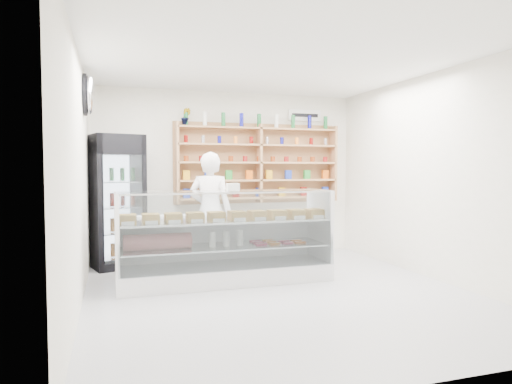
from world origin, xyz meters
name	(u,v)px	position (x,y,z in m)	size (l,w,h in m)	color
room	(280,177)	(0.00, 0.00, 1.40)	(5.00, 5.00, 5.00)	#9D9DA1
display_counter	(225,256)	(-0.49, 0.73, 0.34)	(2.79, 0.83, 1.21)	white
shop_worker	(210,211)	(-0.54, 1.46, 0.87)	(0.64, 0.42, 1.74)	silver
drinks_cooler	(116,201)	(-1.85, 2.14, 1.01)	(0.89, 0.87, 2.01)	black
wall_shelving	(259,163)	(0.50, 2.34, 1.59)	(2.84, 0.28, 1.33)	#B57D55
potted_plant	(186,117)	(-0.75, 2.34, 2.34)	(0.16, 0.13, 0.28)	#1E6626
security_mirror	(89,95)	(-2.17, 1.20, 2.45)	(0.15, 0.50, 0.50)	silver
wall_sign	(305,115)	(1.40, 2.47, 2.45)	(0.62, 0.03, 0.20)	white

